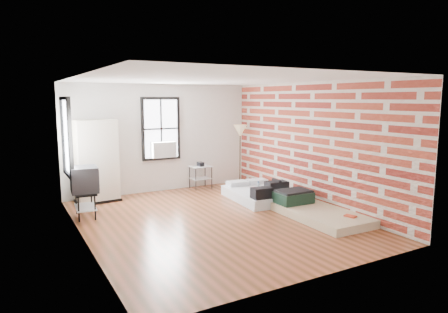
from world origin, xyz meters
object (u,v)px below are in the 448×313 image
floor_lamp (240,134)px  mattress_main (261,193)px  tv_stand (85,181)px  wardrobe (96,161)px  mattress_bare (314,210)px  side_table (201,170)px

floor_lamp → mattress_main: bearing=-104.0°
mattress_main → tv_stand: 4.05m
wardrobe → tv_stand: bearing=-117.9°
mattress_main → tv_stand: tv_stand is taller
floor_lamp → tv_stand: floor_lamp is taller
mattress_main → tv_stand: size_ratio=1.78×
mattress_main → wardrobe: bearing=157.8°
wardrobe → tv_stand: size_ratio=1.85×
tv_stand → mattress_bare: bearing=-24.0°
mattress_main → mattress_bare: (0.19, -1.67, -0.02)m
mattress_bare → floor_lamp: floor_lamp is taller
mattress_main → wardrobe: (-3.48, 1.76, 0.81)m
mattress_main → floor_lamp: 2.13m
mattress_bare → side_table: size_ratio=2.89×
mattress_main → side_table: 2.00m
tv_stand → side_table: bearing=25.6°
side_table → floor_lamp: size_ratio=0.43×
mattress_bare → wardrobe: size_ratio=1.08×
wardrobe → side_table: wardrobe is taller
mattress_main → side_table: side_table is taller
mattress_main → mattress_bare: 1.68m
side_table → floor_lamp: 1.50m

